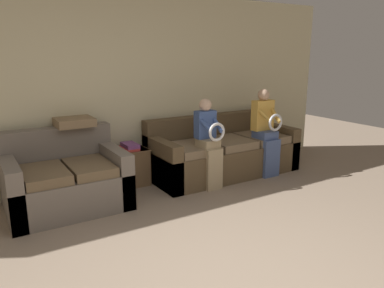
{
  "coord_description": "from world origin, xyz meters",
  "views": [
    {
      "loc": [
        -1.46,
        -1.75,
        1.78
      ],
      "look_at": [
        0.73,
        1.82,
        0.74
      ],
      "focal_mm": 35.0,
      "sensor_mm": 36.0,
      "label": 1
    }
  ],
  "objects": [
    {
      "name": "child_left_seated",
      "position": [
        1.23,
        2.21,
        0.66
      ],
      "size": [
        0.28,
        0.37,
        1.18
      ],
      "color": "tan",
      "rests_on": "ground_plane"
    },
    {
      "name": "couch_side",
      "position": [
        -0.56,
        2.53,
        0.32
      ],
      "size": [
        1.31,
        0.97,
        0.89
      ],
      "color": "#70665B",
      "rests_on": "ground_plane"
    },
    {
      "name": "child_right_seated",
      "position": [
        2.23,
        2.21,
        0.68
      ],
      "size": [
        0.33,
        0.38,
        1.26
      ],
      "color": "#475B8E",
      "rests_on": "ground_plane"
    },
    {
      "name": "couch_main",
      "position": [
        1.73,
        2.58,
        0.31
      ],
      "size": [
        2.21,
        0.91,
        0.85
      ],
      "color": "brown",
      "rests_on": "ground_plane"
    },
    {
      "name": "side_shelf",
      "position": [
        0.36,
        2.83,
        0.26
      ],
      "size": [
        0.47,
        0.38,
        0.5
      ],
      "color": "brown",
      "rests_on": "ground_plane"
    },
    {
      "name": "throw_pillow",
      "position": [
        -0.33,
        2.87,
        0.94
      ],
      "size": [
        0.44,
        0.44,
        0.1
      ],
      "color": "#846B4C",
      "rests_on": "couch_side"
    },
    {
      "name": "wall_back",
      "position": [
        0.0,
        3.07,
        1.27
      ],
      "size": [
        7.94,
        0.06,
        2.55
      ],
      "color": "beige",
      "rests_on": "ground_plane"
    },
    {
      "name": "book_stack",
      "position": [
        0.36,
        2.82,
        0.54
      ],
      "size": [
        0.2,
        0.31,
        0.08
      ],
      "color": "#BC3833",
      "rests_on": "side_shelf"
    }
  ]
}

